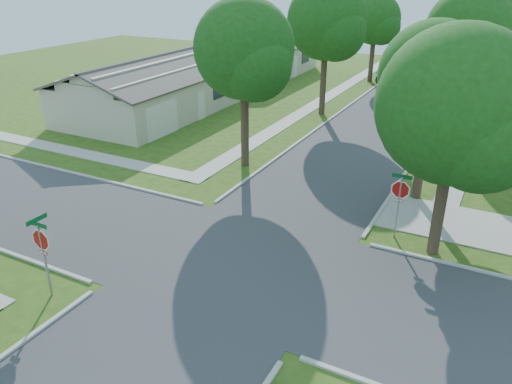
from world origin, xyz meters
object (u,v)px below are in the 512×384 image
Objects in this scene: house_nw_near at (151,94)px; house_nw_far at (257,59)px; tree_e_mid at (469,35)px; tree_w_far at (376,22)px; car_curb_west at (388,75)px; tree_w_near at (245,54)px; stop_sign_ne at (400,193)px; car_curb_east at (413,100)px; tree_ne_corner at (458,113)px; tree_e_far at (487,21)px; stop_sign_sw at (42,243)px; tree_w_mid at (327,24)px; tree_e_near at (434,81)px.

house_nw_far is (0.00, 17.00, 0.00)m from house_nw_near.
tree_e_mid is 0.68× the size of house_nw_far.
car_curb_west is (1.45, 0.86, -4.91)m from tree_w_far.
stop_sign_ne is at bearing -24.74° from tree_w_near.
tree_w_near is at bearing -111.47° from car_curb_east.
tree_e_mid is 22.12m from house_nw_near.
tree_ne_corner reaches higher than tree_w_far.
stop_sign_sw is at bearing -103.73° from tree_e_far.
car_curb_west is (1.44, 13.86, -5.89)m from tree_w_mid.
stop_sign_ne is at bearing -81.72° from car_curb_east.
stop_sign_sw is 1.00× the size of stop_sign_ne.
tree_w_mid reaches higher than tree_w_near.
stop_sign_ne is 31.21m from car_curb_west.
tree_w_near is at bearing -90.02° from tree_w_mid.
tree_e_far is (0.05, 29.31, 3.95)m from stop_sign_ne.
tree_e_near is 0.96× the size of tree_ne_corner.
car_curb_west is at bearing 12.63° from house_nw_far.
car_curb_west is at bearing 104.68° from stop_sign_ne.
tree_w_near reaches higher than house_nw_far.
house_nw_far is (-20.75, -2.01, -4.46)m from tree_e_far.
stop_sign_sw is at bearing -110.20° from tree_e_mid.
house_nw_near is at bearing 119.83° from stop_sign_sw.
tree_w_mid is 1.10× the size of tree_ne_corner.
stop_sign_ne is 0.31× the size of tree_w_mid.
tree_ne_corner is (11.00, -4.80, -0.52)m from tree_w_near.
house_nw_near is at bearing 152.17° from tree_w_near.
tree_e_far is 0.64× the size of house_nw_far.
tree_w_far is (-9.40, 25.00, -0.14)m from tree_e_near.
tree_ne_corner is at bearing -51.19° from house_nw_far.
tree_e_mid is at bearing -27.91° from house_nw_far.
tree_e_far is at bearing 172.54° from car_curb_west.
car_curb_east is at bearing -111.67° from tree_e_far.
tree_e_near is 17.14m from car_curb_east.
tree_w_near is at bearing -63.73° from house_nw_far.
tree_e_far is at bearing 89.90° from stop_sign_ne.
tree_ne_corner is at bearing -16.55° from stop_sign_ne.
tree_e_mid is 7.65m from car_curb_east.
tree_w_near is 0.66× the size of house_nw_far.
tree_e_far is (0.00, 25.00, 0.34)m from tree_e_near.
tree_e_far is (-0.00, 13.00, -0.27)m from tree_e_mid.
tree_e_mid is 1.06× the size of tree_e_far.
tree_w_far is (-9.40, -0.00, -0.47)m from tree_e_far.
house_nw_near is 23.65m from car_curb_west.
house_nw_far is 13.14m from car_curb_west.
house_nw_near is at bearing -163.85° from tree_e_mid.
stop_sign_ne is 0.34× the size of tree_ne_corner.
tree_e_mid is (9.46, 25.71, 4.22)m from stop_sign_sw.
house_nw_far is at bearing 128.81° from tree_ne_corner.
house_nw_far is (-20.74, 22.99, -4.13)m from tree_e_near.
house_nw_far is at bearing -174.47° from tree_e_far.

